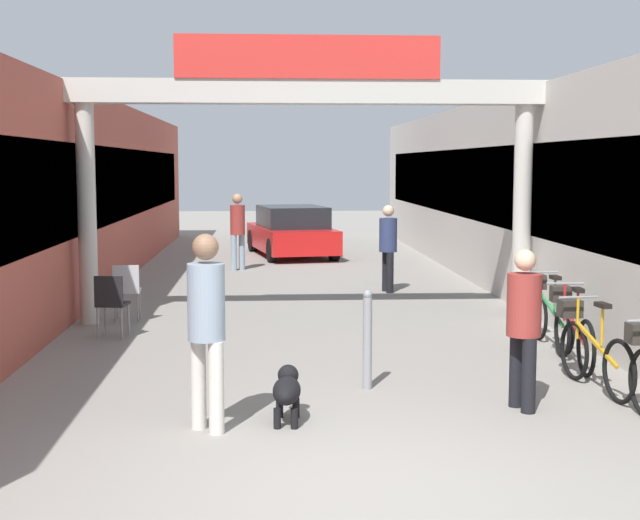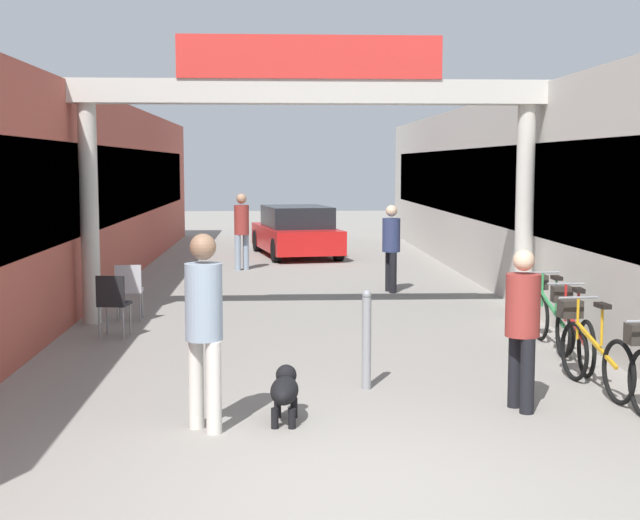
# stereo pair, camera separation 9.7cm
# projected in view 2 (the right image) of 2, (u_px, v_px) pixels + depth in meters

# --- Properties ---
(ground_plane) EXTENTS (80.00, 80.00, 0.00)m
(ground_plane) POSITION_uv_depth(u_px,v_px,m) (347.00, 490.00, 6.68)
(ground_plane) COLOR gray
(storefront_left) EXTENTS (3.00, 26.00, 3.68)m
(storefront_left) POSITION_uv_depth(u_px,v_px,m) (38.00, 195.00, 17.15)
(storefront_left) COLOR #B25142
(storefront_left) RESTS_ON ground_plane
(storefront_right) EXTENTS (3.00, 26.00, 3.68)m
(storefront_right) POSITION_uv_depth(u_px,v_px,m) (558.00, 194.00, 17.66)
(storefront_right) COLOR beige
(storefront_right) RESTS_ON ground_plane
(arcade_sign_gateway) EXTENTS (7.40, 0.47, 4.34)m
(arcade_sign_gateway) POSITION_uv_depth(u_px,v_px,m) (309.00, 121.00, 13.50)
(arcade_sign_gateway) COLOR beige
(arcade_sign_gateway) RESTS_ON ground_plane
(pedestrian_with_dog) EXTENTS (0.48, 0.48, 1.81)m
(pedestrian_with_dog) POSITION_uv_depth(u_px,v_px,m) (204.00, 318.00, 8.05)
(pedestrian_with_dog) COLOR silver
(pedestrian_with_dog) RESTS_ON ground_plane
(pedestrian_companion) EXTENTS (0.41, 0.41, 1.60)m
(pedestrian_companion) POSITION_uv_depth(u_px,v_px,m) (522.00, 320.00, 8.75)
(pedestrian_companion) COLOR black
(pedestrian_companion) RESTS_ON ground_plane
(pedestrian_carrying_crate) EXTENTS (0.40, 0.40, 1.66)m
(pedestrian_carrying_crate) POSITION_uv_depth(u_px,v_px,m) (391.00, 243.00, 16.90)
(pedestrian_carrying_crate) COLOR black
(pedestrian_carrying_crate) RESTS_ON ground_plane
(pedestrian_elderly_walking) EXTENTS (0.48, 0.48, 1.76)m
(pedestrian_elderly_walking) POSITION_uv_depth(u_px,v_px,m) (242.00, 226.00, 20.41)
(pedestrian_elderly_walking) COLOR #8C9EB2
(pedestrian_elderly_walking) RESTS_ON ground_plane
(dog_on_leash) EXTENTS (0.31, 0.69, 0.50)m
(dog_on_leash) POSITION_uv_depth(u_px,v_px,m) (285.00, 389.00, 8.43)
(dog_on_leash) COLOR black
(dog_on_leash) RESTS_ON ground_plane
(bicycle_orange_second) EXTENTS (0.46, 1.69, 0.98)m
(bicycle_orange_second) POSITION_uv_depth(u_px,v_px,m) (591.00, 350.00, 9.62)
(bicycle_orange_second) COLOR black
(bicycle_orange_second) RESTS_ON ground_plane
(bicycle_red_third) EXTENTS (0.46, 1.69, 0.98)m
(bicycle_red_third) POSITION_uv_depth(u_px,v_px,m) (572.00, 330.00, 10.76)
(bicycle_red_third) COLOR black
(bicycle_red_third) RESTS_ON ground_plane
(bicycle_green_farthest) EXTENTS (0.46, 1.69, 0.98)m
(bicycle_green_farthest) POSITION_uv_depth(u_px,v_px,m) (550.00, 314.00, 11.91)
(bicycle_green_farthest) COLOR black
(bicycle_green_farthest) RESTS_ON ground_plane
(bollard_post_metal) EXTENTS (0.10, 0.10, 1.09)m
(bollard_post_metal) POSITION_uv_depth(u_px,v_px,m) (367.00, 339.00, 9.62)
(bollard_post_metal) COLOR gray
(bollard_post_metal) RESTS_ON ground_plane
(cafe_chair_black_nearer) EXTENTS (0.45, 0.45, 0.89)m
(cafe_chair_black_nearer) POSITION_uv_depth(u_px,v_px,m) (113.00, 300.00, 12.47)
(cafe_chair_black_nearer) COLOR gray
(cafe_chair_black_nearer) RESTS_ON ground_plane
(cafe_chair_aluminium_farther) EXTENTS (0.42, 0.42, 0.89)m
(cafe_chair_aluminium_farther) POSITION_uv_depth(u_px,v_px,m) (129.00, 287.00, 13.79)
(cafe_chair_aluminium_farther) COLOR gray
(cafe_chair_aluminium_farther) RESTS_ON ground_plane
(parked_car_red) EXTENTS (2.44, 4.25, 1.33)m
(parked_car_red) POSITION_uv_depth(u_px,v_px,m) (296.00, 232.00, 23.59)
(parked_car_red) COLOR red
(parked_car_red) RESTS_ON ground_plane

